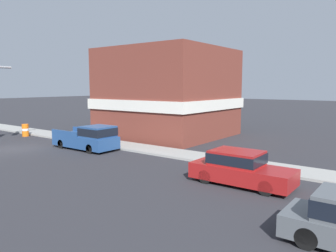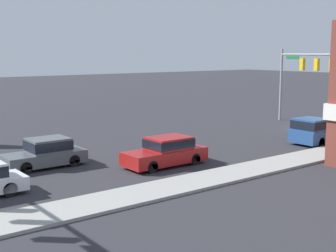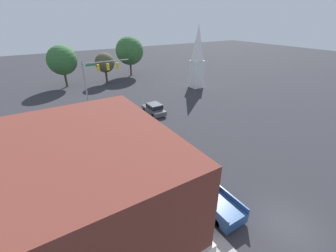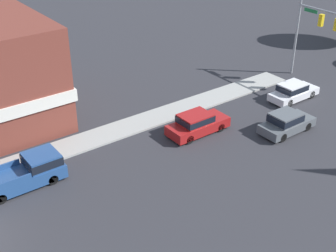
{
  "view_description": "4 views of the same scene",
  "coord_description": "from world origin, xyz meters",
  "px_view_note": "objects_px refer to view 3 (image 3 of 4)",
  "views": [
    {
      "loc": [
        12.2,
        23.59,
        4.67
      ],
      "look_at": [
        -0.88,
        13.76,
        2.65
      ],
      "focal_mm": 35.0,
      "sensor_mm": 36.0,
      "label": 1
    },
    {
      "loc": [
        -22.26,
        32.76,
        6.25
      ],
      "look_at": [
        0.89,
        14.88,
        1.66
      ],
      "focal_mm": 50.0,
      "sensor_mm": 36.0,
      "label": 2
    },
    {
      "loc": [
        -12.89,
        -4.92,
        13.16
      ],
      "look_at": [
        -0.65,
        14.71,
        1.86
      ],
      "focal_mm": 24.0,
      "sensor_mm": 36.0,
      "label": 3
    },
    {
      "loc": [
        21.11,
        -2.54,
        17.39
      ],
      "look_at": [
        0.45,
        12.76,
        3.14
      ],
      "focal_mm": 50.0,
      "sensor_mm": 36.0,
      "label": 4
    }
  ],
  "objects_px": {
    "car_lead": "(148,128)",
    "pickup_truck_parked": "(207,193)",
    "car_second_ahead": "(121,103)",
    "car_oncoming": "(154,108)"
  },
  "relations": [
    {
      "from": "car_lead",
      "to": "pickup_truck_parked",
      "type": "xyz_separation_m",
      "value": [
        -1.31,
        -12.47,
        0.06
      ]
    },
    {
      "from": "car_oncoming",
      "to": "pickup_truck_parked",
      "type": "height_order",
      "value": "pickup_truck_parked"
    },
    {
      "from": "car_lead",
      "to": "car_second_ahead",
      "type": "bearing_deg",
      "value": 87.75
    },
    {
      "from": "car_second_ahead",
      "to": "car_oncoming",
      "type": "height_order",
      "value": "car_oncoming"
    },
    {
      "from": "car_oncoming",
      "to": "pickup_truck_parked",
      "type": "xyz_separation_m",
      "value": [
        -5.12,
        -17.93,
        0.07
      ]
    },
    {
      "from": "car_oncoming",
      "to": "car_lead",
      "type": "bearing_deg",
      "value": 55.08
    },
    {
      "from": "car_second_ahead",
      "to": "car_oncoming",
      "type": "distance_m",
      "value": 5.88
    },
    {
      "from": "car_oncoming",
      "to": "pickup_truck_parked",
      "type": "distance_m",
      "value": 18.65
    },
    {
      "from": "car_second_ahead",
      "to": "car_lead",
      "type": "bearing_deg",
      "value": -92.25
    },
    {
      "from": "car_oncoming",
      "to": "pickup_truck_parked",
      "type": "bearing_deg",
      "value": 74.07
    }
  ]
}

